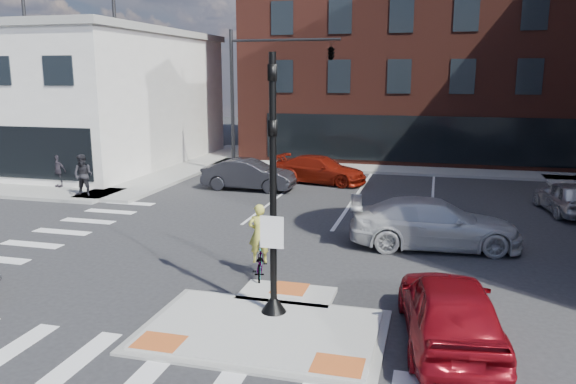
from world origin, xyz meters
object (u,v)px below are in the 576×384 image
(bg_car_dark, at_px, (249,175))
(pedestrian_b, at_px, (58,171))
(bg_car_red, at_px, (320,170))
(white_pickup, at_px, (434,224))
(bg_car_silver, at_px, (567,197))
(cyclist, at_px, (259,253))
(pedestrian_a, at_px, (83,175))
(red_sedan, at_px, (449,309))

(bg_car_dark, relative_size, pedestrian_b, 2.85)
(bg_car_dark, xyz_separation_m, bg_car_red, (3.09, 2.59, -0.04))
(white_pickup, distance_m, bg_car_silver, 8.03)
(white_pickup, relative_size, cyclist, 2.60)
(bg_car_red, bearing_deg, cyclist, -164.10)
(bg_car_red, height_order, pedestrian_b, pedestrian_b)
(pedestrian_a, bearing_deg, bg_car_silver, 3.28)
(red_sedan, relative_size, bg_car_red, 0.95)
(pedestrian_a, height_order, pedestrian_b, pedestrian_a)
(pedestrian_b, bearing_deg, bg_car_red, 32.38)
(red_sedan, height_order, bg_car_dark, red_sedan)
(bg_car_silver, bearing_deg, red_sedan, 59.80)
(bg_car_dark, distance_m, pedestrian_b, 9.42)
(bg_car_silver, bearing_deg, bg_car_red, -29.36)
(bg_car_dark, relative_size, bg_car_red, 0.93)
(pedestrian_b, bearing_deg, pedestrian_a, -22.12)
(bg_car_dark, height_order, pedestrian_a, pedestrian_a)
(bg_car_red, bearing_deg, red_sedan, -148.66)
(pedestrian_b, bearing_deg, bg_car_dark, 24.98)
(red_sedan, relative_size, bg_car_dark, 1.02)
(cyclist, height_order, pedestrian_b, cyclist)
(red_sedan, height_order, white_pickup, white_pickup)
(bg_car_red, distance_m, pedestrian_b, 13.18)
(bg_car_silver, bearing_deg, pedestrian_b, -7.16)
(white_pickup, height_order, bg_car_dark, white_pickup)
(bg_car_red, bearing_deg, pedestrian_b, 123.62)
(bg_car_red, height_order, cyclist, cyclist)
(bg_car_dark, bearing_deg, bg_car_silver, -94.70)
(bg_car_silver, height_order, bg_car_red, bg_car_red)
(bg_car_red, bearing_deg, bg_car_dark, 141.12)
(bg_car_dark, height_order, cyclist, cyclist)
(cyclist, bearing_deg, bg_car_dark, -85.74)
(bg_car_red, xyz_separation_m, pedestrian_a, (-9.71, -6.58, 0.40))
(bg_car_silver, height_order, pedestrian_a, pedestrian_a)
(red_sedan, xyz_separation_m, white_pickup, (-0.37, 7.00, 0.01))
(pedestrian_a, bearing_deg, red_sedan, -37.17)
(bg_car_dark, relative_size, cyclist, 2.14)
(red_sedan, height_order, cyclist, cyclist)
(bg_car_red, bearing_deg, white_pickup, -138.40)
(bg_car_red, xyz_separation_m, cyclist, (1.18, -14.23, 0.01))
(white_pickup, xyz_separation_m, pedestrian_a, (-15.60, 3.45, 0.31))
(bg_car_silver, relative_size, cyclist, 1.89)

